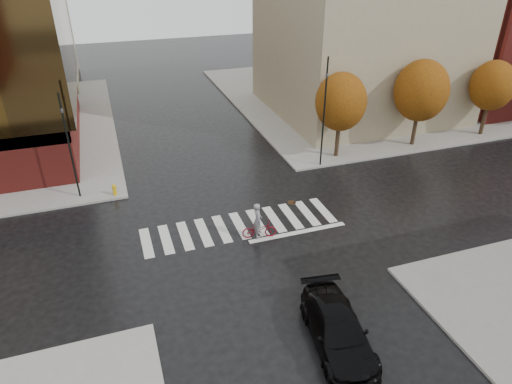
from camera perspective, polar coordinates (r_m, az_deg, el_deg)
ground at (r=26.93m, az=-1.74°, el=-4.76°), size 120.00×120.00×0.00m
sidewalk_ne at (r=52.67m, az=13.79°, el=11.86°), size 30.00×30.00×0.15m
crosswalk at (r=27.33m, az=-2.05°, el=-4.20°), size 12.00×3.00×0.01m
building_ne_tan at (r=45.37m, az=13.37°, el=21.02°), size 16.00×16.00×18.00m
building_ne_brick at (r=54.92m, az=28.85°, el=17.57°), size 14.00×14.00×14.00m
tree_ne_a at (r=34.80m, az=10.57°, el=11.00°), size 3.80×3.80×6.50m
tree_ne_b at (r=38.56m, az=19.97°, el=11.80°), size 4.20×4.20×6.89m
tree_ne_c at (r=43.23m, az=27.45°, el=11.71°), size 3.60×3.60×6.31m
sedan at (r=20.10m, az=10.18°, el=-16.59°), size 2.91×5.61×1.55m
cyclist at (r=25.89m, az=0.34°, el=-4.27°), size 2.06×1.06×2.23m
traffic_light_nw at (r=30.62m, az=-22.43°, el=5.96°), size 0.18×0.15×6.97m
traffic_light_ne at (r=32.92m, az=8.58°, el=10.70°), size 0.21×0.23×7.97m
fire_hydrant at (r=31.43m, az=-17.29°, el=0.35°), size 0.27×0.27×0.76m
manhole at (r=29.70m, az=4.49°, el=-1.31°), size 0.72×0.72×0.01m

